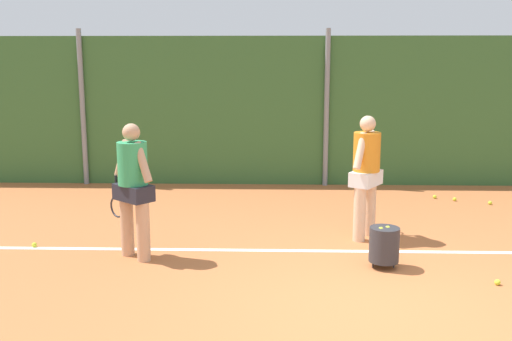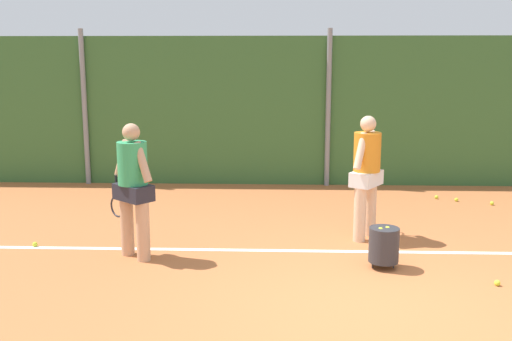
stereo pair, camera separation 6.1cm
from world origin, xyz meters
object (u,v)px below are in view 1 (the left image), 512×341
object	(u,v)px
player_midcourt	(366,170)
tennis_ball_1	(34,245)
player_foreground_near	(133,184)
tennis_ball_7	(455,199)
tennis_ball_9	(435,197)
ball_hopper	(384,244)
tennis_ball_0	(498,282)
tennis_ball_6	(490,203)

from	to	relation	value
player_midcourt	tennis_ball_1	world-z (taller)	player_midcourt
player_foreground_near	tennis_ball_7	distance (m)	5.96
tennis_ball_9	player_foreground_near	bearing A→B (deg)	-144.28
ball_hopper	tennis_ball_7	size ratio (longest dim) A/B	7.78
ball_hopper	tennis_ball_9	distance (m)	3.96
ball_hopper	tennis_ball_9	size ratio (longest dim) A/B	7.78
player_foreground_near	tennis_ball_0	world-z (taller)	player_foreground_near
ball_hopper	tennis_ball_7	bearing A→B (deg)	61.27
tennis_ball_1	tennis_ball_6	world-z (taller)	same
player_foreground_near	player_midcourt	size ratio (longest dim) A/B	0.99
tennis_ball_0	tennis_ball_7	distance (m)	4.04
player_midcourt	tennis_ball_6	xyz separation A→B (m)	(2.47, 1.98, -0.93)
player_foreground_near	tennis_ball_0	distance (m)	4.42
player_midcourt	tennis_ball_0	size ratio (longest dim) A/B	26.12
player_foreground_near	ball_hopper	size ratio (longest dim) A/B	3.33
tennis_ball_6	tennis_ball_9	distance (m)	0.94
ball_hopper	tennis_ball_6	bearing A→B (deg)	52.84
tennis_ball_1	tennis_ball_7	distance (m)	7.00
player_foreground_near	player_midcourt	world-z (taller)	player_midcourt
tennis_ball_7	player_midcourt	bearing A→B (deg)	-131.02
player_midcourt	tennis_ball_6	size ratio (longest dim) A/B	26.12
tennis_ball_0	ball_hopper	bearing A→B (deg)	155.60
ball_hopper	tennis_ball_1	world-z (taller)	ball_hopper
tennis_ball_0	tennis_ball_6	size ratio (longest dim) A/B	1.00
tennis_ball_0	tennis_ball_9	size ratio (longest dim) A/B	1.00
ball_hopper	tennis_ball_7	xyz separation A→B (m)	(1.89, 3.44, -0.26)
tennis_ball_1	tennis_ball_7	world-z (taller)	same
player_midcourt	tennis_ball_6	bearing A→B (deg)	-17.97
player_midcourt	tennis_ball_7	distance (m)	3.10
tennis_ball_6	player_foreground_near	bearing A→B (deg)	-152.00
tennis_ball_0	tennis_ball_7	bearing A→B (deg)	79.78
player_foreground_near	ball_hopper	bearing A→B (deg)	-144.77
ball_hopper	tennis_ball_7	world-z (taller)	ball_hopper
tennis_ball_1	ball_hopper	bearing A→B (deg)	-8.07
player_foreground_near	tennis_ball_7	world-z (taller)	player_foreground_near
tennis_ball_0	tennis_ball_9	distance (m)	4.17
player_midcourt	tennis_ball_9	world-z (taller)	player_midcourt
tennis_ball_6	tennis_ball_9	world-z (taller)	same
ball_hopper	tennis_ball_7	distance (m)	3.93
player_foreground_near	tennis_ball_9	distance (m)	5.81
tennis_ball_1	tennis_ball_9	xyz separation A→B (m)	(6.12, 2.98, 0.00)
tennis_ball_0	tennis_ball_7	world-z (taller)	same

